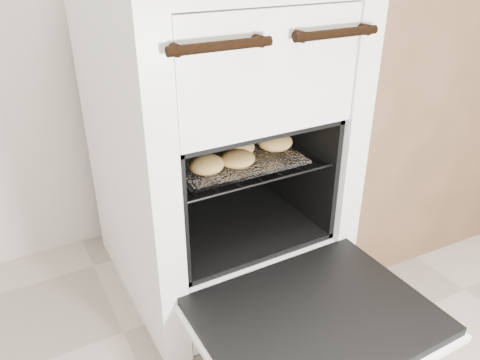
# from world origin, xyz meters

# --- Properties ---
(stove) EXTENTS (0.60, 0.67, 0.93)m
(stove) POSITION_xyz_m (0.03, 1.16, 0.45)
(stove) COLOR white
(stove) RESTS_ON ground
(oven_door) EXTENTS (0.54, 0.42, 0.04)m
(oven_door) POSITION_xyz_m (0.03, 0.65, 0.20)
(oven_door) COLOR black
(oven_door) RESTS_ON stove
(oven_rack) EXTENTS (0.44, 0.42, 0.01)m
(oven_rack) POSITION_xyz_m (0.03, 1.10, 0.45)
(oven_rack) COLOR black
(oven_rack) RESTS_ON stove
(foil_sheet) EXTENTS (0.34, 0.30, 0.01)m
(foil_sheet) POSITION_xyz_m (0.03, 1.08, 0.46)
(foil_sheet) COLOR white
(foil_sheet) RESTS_ON oven_rack
(baked_rolls) EXTENTS (0.36, 0.21, 0.05)m
(baked_rolls) POSITION_xyz_m (0.04, 1.04, 0.48)
(baked_rolls) COLOR tan
(baked_rolls) RESTS_ON foil_sheet
(counter) EXTENTS (1.00, 0.69, 0.97)m
(counter) POSITION_xyz_m (0.85, 1.20, 0.48)
(counter) COLOR brown
(counter) RESTS_ON ground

